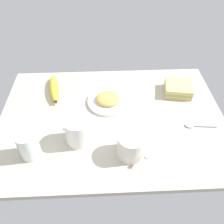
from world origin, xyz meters
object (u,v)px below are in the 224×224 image
(coffee_mug_black, at_px, (78,131))
(coffee_mug_milky, at_px, (131,145))
(plate_of_food, at_px, (108,100))
(spoon, at_px, (196,126))
(banana, at_px, (54,88))
(glass_of_milk, at_px, (29,146))
(sandwich_main, at_px, (178,89))

(coffee_mug_black, xyz_separation_m, coffee_mug_milky, (-0.18, 0.07, -0.01))
(plate_of_food, distance_m, spoon, 0.37)
(coffee_mug_black, distance_m, coffee_mug_milky, 0.19)
(banana, height_order, spoon, banana)
(coffee_mug_milky, relative_size, glass_of_milk, 1.10)
(coffee_mug_milky, distance_m, banana, 0.47)
(coffee_mug_black, xyz_separation_m, banana, (0.12, -0.28, -0.03))
(sandwich_main, xyz_separation_m, banana, (0.55, -0.03, -0.00))
(coffee_mug_black, distance_m, banana, 0.31)
(coffee_mug_black, height_order, coffee_mug_milky, coffee_mug_black)
(coffee_mug_black, bearing_deg, plate_of_food, -119.38)
(coffee_mug_milky, height_order, banana, coffee_mug_milky)
(sandwich_main, height_order, glass_of_milk, glass_of_milk)
(spoon, bearing_deg, glass_of_milk, 9.54)
(sandwich_main, bearing_deg, coffee_mug_black, 30.66)
(coffee_mug_milky, relative_size, spoon, 0.94)
(coffee_mug_milky, xyz_separation_m, sandwich_main, (-0.24, -0.32, -0.02))
(coffee_mug_milky, bearing_deg, banana, -48.98)
(spoon, bearing_deg, coffee_mug_black, 6.11)
(plate_of_food, height_order, coffee_mug_black, coffee_mug_black)
(banana, bearing_deg, sandwich_main, 176.54)
(coffee_mug_milky, distance_m, sandwich_main, 0.40)
(coffee_mug_black, relative_size, spoon, 0.91)
(plate_of_food, bearing_deg, coffee_mug_black, 60.62)
(sandwich_main, distance_m, spoon, 0.21)
(coffee_mug_milky, bearing_deg, plate_of_food, -75.74)
(coffee_mug_black, xyz_separation_m, sandwich_main, (-0.42, -0.25, -0.03))
(banana, bearing_deg, spoon, 157.40)
(spoon, bearing_deg, banana, -22.60)
(plate_of_food, bearing_deg, spoon, 155.27)
(sandwich_main, bearing_deg, spoon, 95.79)
(banana, bearing_deg, coffee_mug_black, 113.68)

